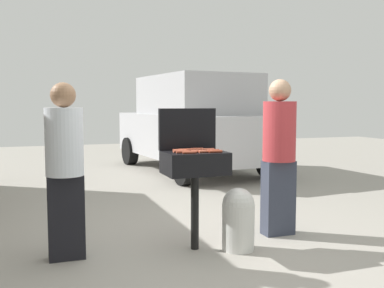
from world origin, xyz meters
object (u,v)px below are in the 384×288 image
hot_dog_5 (197,151)px  hot_dog_8 (193,150)px  hot_dog_12 (183,152)px  bbq_grill (195,167)px  hot_dog_0 (185,150)px  hot_dog_1 (205,151)px  hot_dog_11 (179,150)px  hot_dog_4 (216,151)px  hot_dog_3 (213,150)px  propane_tank (238,218)px  hot_dog_2 (208,149)px  person_right (279,151)px  hot_dog_9 (180,151)px  hot_dog_7 (197,149)px  hot_dog_6 (182,151)px  parked_minivan (194,123)px  person_left (65,164)px  hot_dog_10 (190,152)px

hot_dog_5 → hot_dog_8: (0.01, 0.14, 0.00)m
hot_dog_5 → hot_dog_12: same height
bbq_grill → hot_dog_0: (-0.07, 0.09, 0.16)m
hot_dog_1 → hot_dog_11: same height
hot_dog_4 → hot_dog_8: (-0.15, 0.21, 0.00)m
hot_dog_3 → propane_tank: bearing=-24.5°
bbq_grill → hot_dog_2: size_ratio=7.47×
person_right → propane_tank: bearing=24.0°
hot_dog_4 → hot_dog_2: bearing=91.3°
hot_dog_3 → hot_dog_4: size_ratio=1.00×
hot_dog_9 → person_right: size_ratio=0.08×
hot_dog_7 → hot_dog_12: (-0.21, -0.19, 0.00)m
hot_dog_7 → hot_dog_9: 0.25m
hot_dog_0 → hot_dog_6: (-0.06, -0.08, 0.00)m
parked_minivan → hot_dog_0: bearing=62.9°
hot_dog_2 → person_left: size_ratio=0.08×
hot_dog_0 → hot_dog_3: size_ratio=1.00×
hot_dog_3 → hot_dog_8: same height
hot_dog_0 → hot_dog_4: 0.33m
person_left → hot_dog_3: bearing=-13.4°
hot_dog_1 → parked_minivan: 5.32m
hot_dog_10 → person_right: 1.19m
hot_dog_4 → person_right: bearing=19.8°
hot_dog_5 → hot_dog_10: size_ratio=1.00×
hot_dog_1 → hot_dog_11: bearing=138.0°
hot_dog_4 → hot_dog_11: bearing=144.2°
hot_dog_5 → hot_dog_12: bearing=176.9°
hot_dog_3 → bbq_grill: bearing=159.3°
hot_dog_2 → hot_dog_10: bearing=-144.5°
hot_dog_3 → hot_dog_11: size_ratio=1.00×
hot_dog_1 → hot_dog_7: 0.23m
hot_dog_3 → parked_minivan: (1.60, 4.98, 0.04)m
hot_dog_5 → hot_dog_7: size_ratio=1.00×
hot_dog_3 → hot_dog_7: size_ratio=1.00×
hot_dog_3 → hot_dog_11: same height
hot_dog_3 → hot_dog_12: bearing=-177.1°
bbq_grill → hot_dog_4: size_ratio=7.47×
hot_dog_2 → parked_minivan: bearing=71.7°
hot_dog_4 → hot_dog_8: size_ratio=1.00×
hot_dog_9 → hot_dog_12: (0.01, -0.06, 0.00)m
hot_dog_7 → hot_dog_2: bearing=-38.4°
hot_dog_2 → hot_dog_9: same height
hot_dog_8 → person_right: size_ratio=0.08×
hot_dog_0 → hot_dog_6: same height
hot_dog_1 → hot_dog_10: 0.17m
hot_dog_5 → parked_minivan: size_ratio=0.03×
hot_dog_7 → hot_dog_4: bearing=-69.6°
hot_dog_6 → hot_dog_9: (-0.03, -0.03, 0.00)m
hot_dog_12 → parked_minivan: bearing=69.1°
person_right → parked_minivan: parked_minivan is taller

